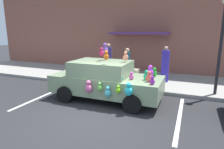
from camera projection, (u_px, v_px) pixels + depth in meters
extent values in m
plane|color=#262628|center=(96.00, 116.00, 6.28)|extent=(60.00, 60.00, 0.00)
cube|color=gray|center=(137.00, 79.00, 10.77)|extent=(24.00, 4.00, 0.15)
cube|color=brown|center=(147.00, 22.00, 12.02)|extent=(24.00, 0.30, 6.40)
cube|color=#532D72|center=(139.00, 33.00, 11.80)|extent=(3.60, 1.10, 0.12)
cube|color=silver|center=(179.00, 117.00, 6.25)|extent=(0.12, 3.60, 0.01)
cube|color=silver|center=(44.00, 95.00, 8.29)|extent=(0.12, 3.60, 0.01)
cube|color=gray|center=(106.00, 84.00, 7.70)|extent=(4.33, 1.79, 0.68)
cube|color=gray|center=(101.00, 68.00, 7.64)|extent=(2.25, 1.57, 0.56)
cylinder|color=black|center=(144.00, 89.00, 8.08)|extent=(0.64, 0.22, 0.64)
cylinder|color=black|center=(132.00, 104.00, 6.47)|extent=(0.64, 0.22, 0.64)
cylinder|color=black|center=(88.00, 83.00, 9.08)|extent=(0.64, 0.22, 0.64)
cylinder|color=black|center=(65.00, 94.00, 7.47)|extent=(0.64, 0.22, 0.64)
ellipsoid|color=#85E41B|center=(118.00, 90.00, 6.49)|extent=(0.16, 0.13, 0.19)
sphere|color=#85E41B|center=(118.00, 87.00, 6.46)|extent=(0.10, 0.10, 0.10)
ellipsoid|color=#24C0D1|center=(129.00, 91.00, 6.31)|extent=(0.26, 0.21, 0.31)
sphere|color=#24C0D1|center=(129.00, 85.00, 6.26)|extent=(0.17, 0.17, 0.17)
ellipsoid|color=#6F4297|center=(105.00, 51.00, 7.80)|extent=(0.27, 0.22, 0.32)
sphere|color=#6F4297|center=(105.00, 45.00, 7.75)|extent=(0.17, 0.17, 0.17)
ellipsoid|color=brown|center=(91.00, 67.00, 8.58)|extent=(0.26, 0.21, 0.30)
sphere|color=brown|center=(91.00, 62.00, 8.53)|extent=(0.16, 0.16, 0.16)
ellipsoid|color=purple|center=(91.00, 68.00, 8.51)|extent=(0.19, 0.16, 0.23)
sphere|color=purple|center=(91.00, 65.00, 8.48)|extent=(0.12, 0.12, 0.12)
ellipsoid|color=purple|center=(152.00, 82.00, 6.33)|extent=(0.17, 0.14, 0.20)
sphere|color=purple|center=(153.00, 78.00, 6.30)|extent=(0.11, 0.11, 0.11)
ellipsoid|color=teal|center=(120.00, 78.00, 6.69)|extent=(0.21, 0.18, 0.25)
sphere|color=teal|center=(120.00, 73.00, 6.66)|extent=(0.14, 0.14, 0.14)
ellipsoid|color=#9E183F|center=(101.00, 53.00, 7.45)|extent=(0.20, 0.16, 0.23)
sphere|color=#9E183F|center=(101.00, 49.00, 7.41)|extent=(0.13, 0.13, 0.13)
ellipsoid|color=#48B7CB|center=(108.00, 93.00, 6.64)|extent=(0.22, 0.18, 0.27)
sphere|color=#48B7CB|center=(108.00, 88.00, 6.60)|extent=(0.14, 0.14, 0.14)
ellipsoid|color=#98403F|center=(68.00, 72.00, 7.91)|extent=(0.16, 0.13, 0.19)
sphere|color=#98403F|center=(68.00, 68.00, 7.88)|extent=(0.10, 0.10, 0.10)
ellipsoid|color=purple|center=(78.00, 72.00, 7.80)|extent=(0.19, 0.16, 0.23)
sphere|color=purple|center=(77.00, 68.00, 7.77)|extent=(0.12, 0.12, 0.12)
ellipsoid|color=#D45E99|center=(89.00, 88.00, 6.87)|extent=(0.26, 0.21, 0.31)
sphere|color=#D45E99|center=(88.00, 83.00, 6.83)|extent=(0.17, 0.17, 0.17)
ellipsoid|color=#DA48AD|center=(131.00, 77.00, 6.97)|extent=(0.17, 0.14, 0.20)
sphere|color=#DA48AD|center=(131.00, 73.00, 6.94)|extent=(0.11, 0.11, 0.11)
ellipsoid|color=green|center=(154.00, 73.00, 7.46)|extent=(0.20, 0.17, 0.24)
sphere|color=green|center=(154.00, 69.00, 7.42)|extent=(0.13, 0.13, 0.13)
ellipsoid|color=#6EC650|center=(100.00, 88.00, 6.73)|extent=(0.19, 0.15, 0.22)
sphere|color=#6EC650|center=(100.00, 84.00, 6.70)|extent=(0.12, 0.12, 0.12)
ellipsoid|color=#BE5714|center=(106.00, 57.00, 6.79)|extent=(0.20, 0.16, 0.23)
sphere|color=#BE5714|center=(106.00, 52.00, 6.75)|extent=(0.12, 0.12, 0.12)
ellipsoid|color=#E95248|center=(149.00, 78.00, 6.67)|extent=(0.23, 0.18, 0.27)
sphere|color=#E95248|center=(149.00, 73.00, 6.63)|extent=(0.14, 0.14, 0.14)
ellipsoid|color=#E18161|center=(126.00, 57.00, 7.30)|extent=(0.21, 0.17, 0.25)
sphere|color=#E18161|center=(126.00, 53.00, 7.26)|extent=(0.13, 0.13, 0.13)
ellipsoid|color=#BC3CE8|center=(150.00, 73.00, 7.38)|extent=(0.27, 0.22, 0.32)
sphere|color=#BC3CE8|center=(150.00, 67.00, 7.33)|extent=(0.17, 0.17, 0.17)
ellipsoid|color=#15B171|center=(146.00, 77.00, 6.93)|extent=(0.21, 0.17, 0.25)
sphere|color=#15B171|center=(147.00, 72.00, 6.89)|extent=(0.13, 0.13, 0.13)
ellipsoid|color=beige|center=(136.00, 78.00, 9.71)|extent=(0.38, 0.32, 0.48)
sphere|color=beige|center=(136.00, 71.00, 9.63)|extent=(0.27, 0.27, 0.27)
sphere|color=beige|center=(134.00, 69.00, 9.64)|extent=(0.11, 0.11, 0.11)
sphere|color=beige|center=(138.00, 70.00, 9.57)|extent=(0.11, 0.11, 0.11)
cylinder|color=black|center=(220.00, 51.00, 7.63)|extent=(0.12, 0.12, 3.53)
cylinder|color=#362AAB|center=(165.00, 66.00, 9.82)|extent=(0.39, 0.39, 1.59)
sphere|color=tan|center=(166.00, 48.00, 9.62)|extent=(0.21, 0.21, 0.21)
cylinder|color=navy|center=(109.00, 61.00, 11.48)|extent=(0.38, 0.38, 1.61)
sphere|color=tan|center=(109.00, 45.00, 11.27)|extent=(0.22, 0.22, 0.22)
cylinder|color=navy|center=(127.00, 65.00, 10.48)|extent=(0.31, 0.31, 1.43)
sphere|color=tan|center=(127.00, 50.00, 10.29)|extent=(0.23, 0.23, 0.23)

